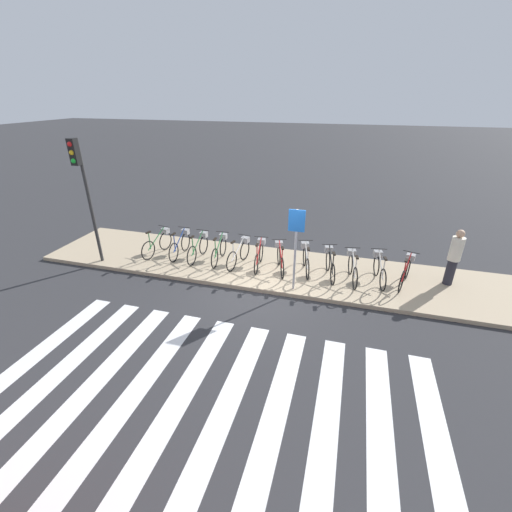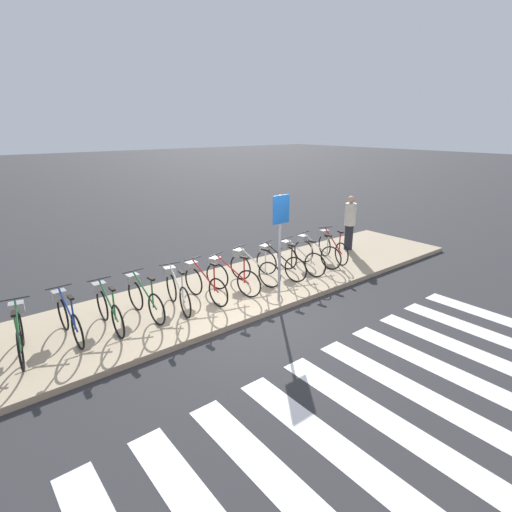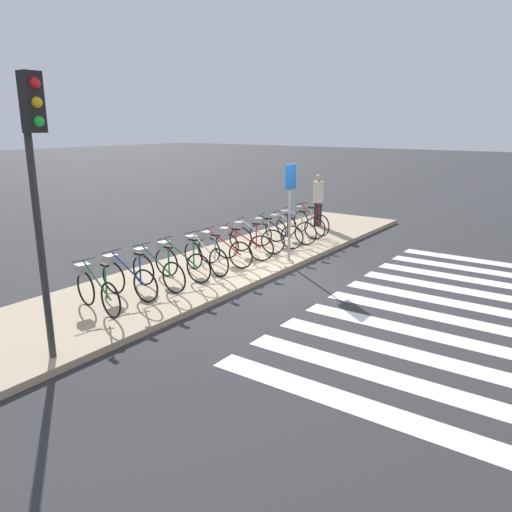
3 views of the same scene
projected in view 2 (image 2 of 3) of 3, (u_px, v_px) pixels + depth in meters
ground_plane at (255, 321)px, 8.27m from camera, size 120.00×120.00×0.00m
sidewalk at (216, 296)px, 9.34m from camera, size 15.41×2.94×0.12m
parked_bicycle_0 at (19, 331)px, 6.74m from camera, size 0.46×1.54×0.96m
parked_bicycle_1 at (68, 316)px, 7.29m from camera, size 0.46×1.55×0.96m
parked_bicycle_2 at (108, 307)px, 7.66m from camera, size 0.46×1.55×0.96m
parked_bicycle_3 at (143, 296)px, 8.12m from camera, size 0.46×1.55×0.96m
parked_bicycle_4 at (176, 289)px, 8.49m from camera, size 0.46×1.54×0.96m
parked_bicycle_5 at (203, 282)px, 8.89m from camera, size 0.46×1.55×0.96m
parked_bicycle_6 at (229, 275)px, 9.27m from camera, size 0.64×1.48×0.96m
parked_bicycle_7 at (251, 266)px, 9.85m from camera, size 0.55×1.51×0.96m
parked_bicycle_8 at (278, 261)px, 10.20m from camera, size 0.53×1.52×0.96m
parked_bicycle_9 at (298, 257)px, 10.55m from camera, size 0.46×1.54×0.96m
parked_bicycle_10 at (314, 250)px, 11.10m from camera, size 0.46×1.54×0.96m
parked_bicycle_11 at (331, 245)px, 11.56m from camera, size 0.59×1.50×0.96m
pedestrian at (350, 222)px, 12.41m from camera, size 0.34×0.34×1.69m
sign_post at (280, 231)px, 8.49m from camera, size 0.44×0.07×2.37m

